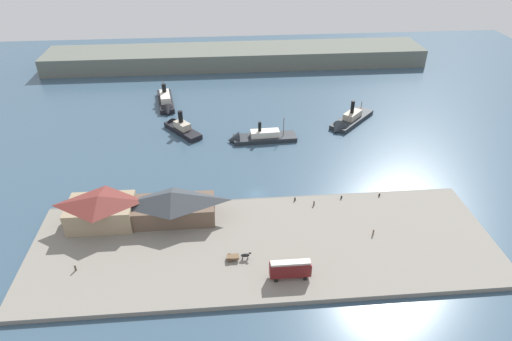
# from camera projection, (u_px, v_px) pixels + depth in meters

# --- Properties ---
(ground_plane) EXTENTS (320.00, 320.00, 0.00)m
(ground_plane) POSITION_uv_depth(u_px,v_px,m) (256.00, 194.00, 124.37)
(ground_plane) COLOR #385166
(quay_promenade) EXTENTS (110.00, 36.00, 1.20)m
(quay_promenade) POSITION_uv_depth(u_px,v_px,m) (264.00, 246.00, 105.54)
(quay_promenade) COLOR gray
(quay_promenade) RESTS_ON ground
(seawall_edge) EXTENTS (110.00, 0.80, 1.00)m
(seawall_edge) POSITION_uv_depth(u_px,v_px,m) (257.00, 200.00, 121.08)
(seawall_edge) COLOR #666159
(seawall_edge) RESTS_ON ground
(ferry_shed_central_terminal) EXTENTS (16.23, 11.02, 8.12)m
(ferry_shed_central_terminal) POSITION_uv_depth(u_px,v_px,m) (101.00, 209.00, 109.76)
(ferry_shed_central_terminal) COLOR #998466
(ferry_shed_central_terminal) RESTS_ON quay_promenade
(ferry_shed_customs_shed) EXTENTS (21.37, 9.78, 8.15)m
(ferry_shed_customs_shed) POSITION_uv_depth(u_px,v_px,m) (172.00, 205.00, 111.10)
(ferry_shed_customs_shed) COLOR brown
(ferry_shed_customs_shed) RESTS_ON quay_promenade
(street_tram) EXTENTS (8.91, 2.40, 4.60)m
(street_tram) POSITION_uv_depth(u_px,v_px,m) (290.00, 269.00, 94.62)
(street_tram) COLOR maroon
(street_tram) RESTS_ON quay_promenade
(horse_cart) EXTENTS (5.64, 1.67, 1.87)m
(horse_cart) POSITION_uv_depth(u_px,v_px,m) (237.00, 256.00, 100.25)
(horse_cart) COLOR brown
(horse_cart) RESTS_ON quay_promenade
(pedestrian_near_east_shed) EXTENTS (0.41, 0.41, 1.65)m
(pedestrian_near_east_shed) POSITION_uv_depth(u_px,v_px,m) (373.00, 232.00, 107.62)
(pedestrian_near_east_shed) COLOR #6B5B4C
(pedestrian_near_east_shed) RESTS_ON quay_promenade
(pedestrian_standing_center) EXTENTS (0.37, 0.37, 1.51)m
(pedestrian_standing_center) POSITION_uv_depth(u_px,v_px,m) (314.00, 203.00, 117.74)
(pedestrian_standing_center) COLOR #4C3D33
(pedestrian_standing_center) RESTS_ON quay_promenade
(pedestrian_walking_west) EXTENTS (0.41, 0.41, 1.67)m
(pedestrian_walking_west) POSITION_uv_depth(u_px,v_px,m) (75.00, 268.00, 97.42)
(pedestrian_walking_west) COLOR #4C3D33
(pedestrian_walking_west) RESTS_ON quay_promenade
(mooring_post_west) EXTENTS (0.44, 0.44, 0.90)m
(mooring_post_west) POSITION_uv_depth(u_px,v_px,m) (295.00, 199.00, 119.66)
(mooring_post_west) COLOR black
(mooring_post_west) RESTS_ON quay_promenade
(mooring_post_center_west) EXTENTS (0.44, 0.44, 0.90)m
(mooring_post_center_west) POSITION_uv_depth(u_px,v_px,m) (341.00, 197.00, 120.49)
(mooring_post_center_west) COLOR black
(mooring_post_center_west) RESTS_ON quay_promenade
(mooring_post_east) EXTENTS (0.44, 0.44, 0.90)m
(mooring_post_east) POSITION_uv_depth(u_px,v_px,m) (379.00, 194.00, 121.47)
(mooring_post_east) COLOR black
(mooring_post_east) RESTS_ON quay_promenade
(ferry_mid_harbor) EXTENTS (8.71, 23.37, 9.04)m
(ferry_mid_harbor) POSITION_uv_depth(u_px,v_px,m) (166.00, 102.00, 174.42)
(ferry_mid_harbor) COLOR black
(ferry_mid_harbor) RESTS_ON ground
(ferry_outer_harbor) EXTENTS (14.73, 17.48, 9.30)m
(ferry_outer_harbor) POSITION_uv_depth(u_px,v_px,m) (180.00, 127.00, 156.26)
(ferry_outer_harbor) COLOR black
(ferry_outer_harbor) RESTS_ON ground
(ferry_near_quay) EXTENTS (23.51, 7.22, 10.00)m
(ferry_near_quay) POSITION_uv_depth(u_px,v_px,m) (255.00, 138.00, 150.43)
(ferry_near_quay) COLOR #23282D
(ferry_near_quay) RESTS_ON ground
(ferry_approaching_east) EXTENTS (20.81, 21.34, 10.54)m
(ferry_approaching_east) POSITION_uv_depth(u_px,v_px,m) (348.00, 122.00, 160.58)
(ferry_approaching_east) COLOR #23282D
(ferry_approaching_east) RESTS_ON ground
(far_headland) EXTENTS (180.00, 24.00, 8.00)m
(far_headland) POSITION_uv_depth(u_px,v_px,m) (237.00, 56.00, 214.79)
(far_headland) COLOR #60665B
(far_headland) RESTS_ON ground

